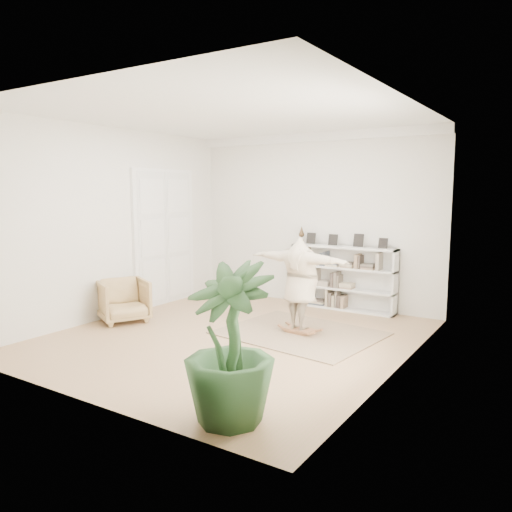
{
  "coord_description": "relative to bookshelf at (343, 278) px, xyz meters",
  "views": [
    {
      "loc": [
        4.66,
        -6.56,
        2.43
      ],
      "look_at": [
        0.2,
        0.4,
        1.33
      ],
      "focal_mm": 35.0,
      "sensor_mm": 36.0,
      "label": 1
    }
  ],
  "objects": [
    {
      "name": "rug",
      "position": [
        0.1,
        -2.05,
        -0.63
      ],
      "size": [
        2.72,
        2.28,
        0.02
      ],
      "primitive_type": "cube",
      "rotation": [
        0.0,
        0.0,
        -0.12
      ],
      "color": "tan",
      "rests_on": "floor"
    },
    {
      "name": "room_shell",
      "position": [
        -0.74,
        0.12,
        2.87
      ],
      "size": [
        6.0,
        6.0,
        6.0
      ],
      "color": "silver",
      "rests_on": "floor"
    },
    {
      "name": "houseplant",
      "position": [
        0.98,
        -5.32,
        0.21
      ],
      "size": [
        1.0,
        1.0,
        1.69
      ],
      "primitive_type": "imported",
      "rotation": [
        0.0,
        0.0,
        -0.06
      ],
      "color": "#2B5229",
      "rests_on": "floor"
    },
    {
      "name": "bookshelf",
      "position": [
        0.0,
        0.0,
        0.0
      ],
      "size": [
        2.2,
        0.35,
        1.64
      ],
      "color": "silver",
      "rests_on": "floor"
    },
    {
      "name": "rocker_board",
      "position": [
        0.1,
        -2.05,
        -0.57
      ],
      "size": [
        0.55,
        0.37,
        0.11
      ],
      "rotation": [
        0.0,
        0.0,
        -0.12
      ],
      "color": "#96603C",
      "rests_on": "rug"
    },
    {
      "name": "armchair",
      "position": [
        -3.04,
        -3.08,
        -0.24
      ],
      "size": [
        1.15,
        1.14,
        0.79
      ],
      "primitive_type": "imported",
      "rotation": [
        0.0,
        0.0,
        1.1
      ],
      "color": "tan",
      "rests_on": "floor"
    },
    {
      "name": "floor",
      "position": [
        -0.74,
        -2.82,
        -0.64
      ],
      "size": [
        6.0,
        6.0,
        0.0
      ],
      "primitive_type": "plane",
      "color": "#A58655",
      "rests_on": "ground"
    },
    {
      "name": "doors",
      "position": [
        -3.45,
        -1.52,
        0.76
      ],
      "size": [
        0.09,
        1.78,
        2.92
      ],
      "color": "white",
      "rests_on": "floor"
    },
    {
      "name": "person",
      "position": [
        0.1,
        -2.05,
        0.27
      ],
      "size": [
        1.96,
        0.75,
        1.56
      ],
      "primitive_type": "imported",
      "rotation": [
        0.0,
        0.0,
        3.02
      ],
      "color": "#BAA88C",
      "rests_on": "rocker_board"
    }
  ]
}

